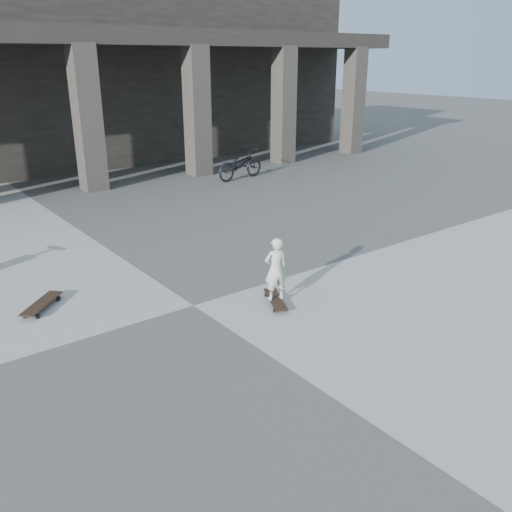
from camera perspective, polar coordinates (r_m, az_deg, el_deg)
ground at (r=8.51m, az=-6.60°, el=-5.20°), size 90.00×90.00×0.00m
longboard at (r=8.49m, az=2.05°, el=-4.62°), size 0.54×0.85×0.08m
skateboard_spare at (r=8.93m, az=-21.63°, el=-4.72°), size 0.81×0.79×0.11m
child at (r=8.29m, az=2.09°, el=-1.37°), size 0.41×0.33×1.00m
bicycle at (r=17.22m, az=-1.68°, el=9.63°), size 1.86×0.88×0.94m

